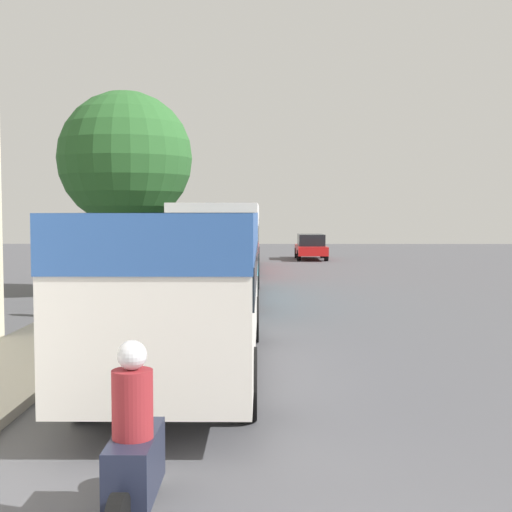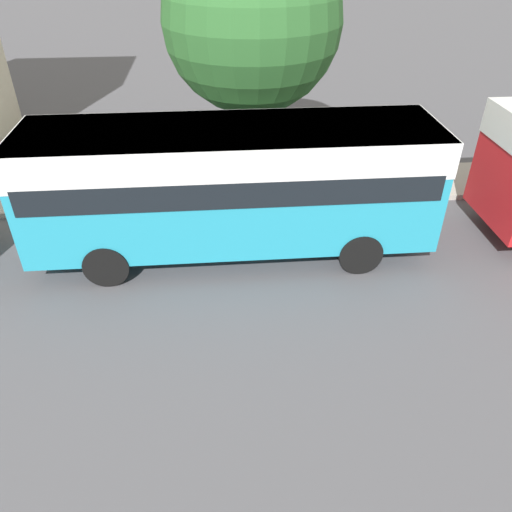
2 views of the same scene
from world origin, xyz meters
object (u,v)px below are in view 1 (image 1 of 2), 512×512
Objects in this scene: pedestrian_near_curb at (75,282)px; bus_lead at (187,268)px; bus_following at (221,238)px; bus_third_in_line at (233,228)px; car_crossing at (311,246)px; motorcycle_behind_lead at (134,456)px.

bus_lead is at bearing -60.11° from pedestrian_near_curb.
bus_following reaches higher than bus_lead.
bus_third_in_line reaches higher than car_crossing.
pedestrian_near_curb is at bearing 71.52° from car_crossing.
bus_third_in_line is (-0.05, 11.58, 0.07)m from bus_following.
bus_following is 5.82m from pedestrian_near_curb.
bus_lead is 22.40m from bus_third_in_line.
motorcycle_behind_lead is 36.92m from car_crossing.
bus_following is 2.03× the size of car_crossing.
motorcycle_behind_lead is at bearing -89.27° from bus_following.
car_crossing is at bearing 81.96° from bus_lead.
pedestrian_near_curb is (-7.98, -23.89, 0.17)m from car_crossing.
bus_following is at bearing 90.15° from bus_lead.
pedestrian_near_curb is (-3.67, -4.39, -1.05)m from bus_following.
bus_following is 4.09× the size of motorcycle_behind_lead.
pedestrian_near_curb reaches higher than car_crossing.
motorcycle_behind_lead reaches higher than car_crossing.
bus_third_in_line reaches higher than pedestrian_near_curb.
bus_lead is 7.48m from pedestrian_near_curb.
bus_third_in_line is 6.71× the size of pedestrian_near_curb.
bus_lead is at bearing 91.72° from motorcycle_behind_lead.
car_crossing is at bearing 83.64° from motorcycle_behind_lead.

